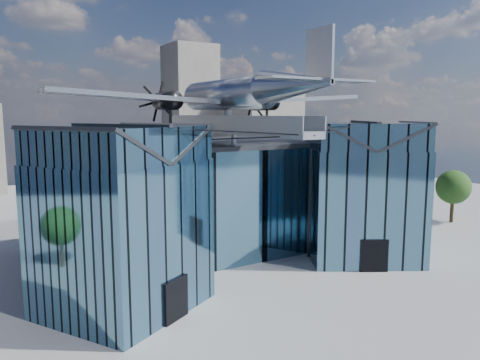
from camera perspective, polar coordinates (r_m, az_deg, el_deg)
ground_plane at (r=37.38m, az=1.62°, el=-11.37°), size 120.00×120.00×0.00m
museum at (r=40.84m, az=-2.77°, el=-1.66°), size 32.88×24.50×17.60m
bg_towers at (r=82.73m, az=-16.82°, el=6.08°), size 77.00×24.50×26.00m
tree_plaza_e at (r=58.76m, az=24.57°, el=-0.80°), size 4.32×4.32×6.06m
tree_side_e at (r=62.66m, az=20.11°, el=-0.36°), size 4.00×4.00×5.55m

